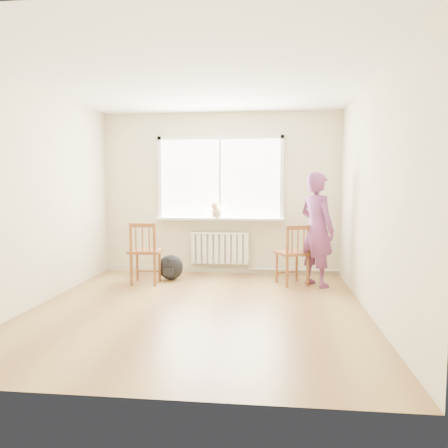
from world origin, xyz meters
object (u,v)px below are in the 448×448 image
(chair_left, at_px, (145,253))
(cat, at_px, (217,211))
(person, at_px, (317,229))
(backpack, at_px, (171,267))
(chair_right, at_px, (294,255))

(chair_left, distance_m, cat, 1.42)
(cat, bearing_deg, person, -11.87)
(person, relative_size, backpack, 4.26)
(chair_left, height_order, cat, cat)
(chair_right, xyz_separation_m, cat, (-1.24, 0.64, 0.61))
(backpack, bearing_deg, person, -4.19)
(chair_left, height_order, backpack, chair_left)
(chair_right, relative_size, cat, 2.14)
(chair_right, height_order, backpack, chair_right)
(chair_left, xyz_separation_m, cat, (0.98, 0.83, 0.59))
(chair_right, xyz_separation_m, backpack, (-1.91, 0.15, -0.26))
(chair_left, xyz_separation_m, chair_right, (2.22, 0.19, -0.02))
(chair_left, bearing_deg, chair_right, -178.26)
(chair_left, distance_m, chair_right, 2.23)
(person, distance_m, cat, 1.71)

